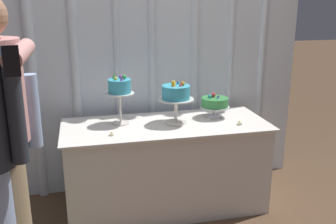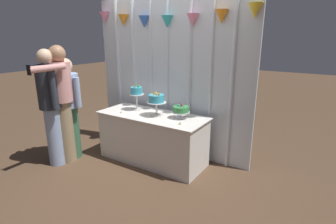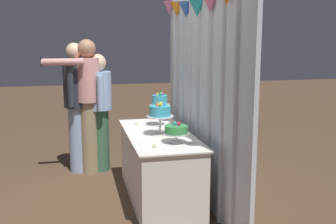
# 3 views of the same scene
# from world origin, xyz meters

# --- Properties ---
(ground_plane) EXTENTS (24.00, 24.00, 0.00)m
(ground_plane) POSITION_xyz_m (0.00, 0.00, 0.00)
(ground_plane) COLOR brown
(draped_curtain) EXTENTS (2.72, 0.17, 2.44)m
(draped_curtain) POSITION_xyz_m (-0.03, 0.56, 1.30)
(draped_curtain) COLOR silver
(draped_curtain) RESTS_ON ground_plane
(cake_table) EXTENTS (1.65, 0.68, 0.74)m
(cake_table) POSITION_xyz_m (0.00, 0.10, 0.37)
(cake_table) COLOR white
(cake_table) RESTS_ON ground_plane
(cake_display_leftmost) EXTENTS (0.23, 0.23, 0.41)m
(cake_display_leftmost) POSITION_xyz_m (-0.35, 0.19, 1.03)
(cake_display_leftmost) COLOR silver
(cake_display_leftmost) RESTS_ON cake_table
(cake_display_center) EXTENTS (0.29, 0.29, 0.36)m
(cake_display_center) POSITION_xyz_m (0.08, 0.10, 0.98)
(cake_display_center) COLOR silver
(cake_display_center) RESTS_ON cake_table
(cake_display_rightmost) EXTENTS (0.25, 0.25, 0.21)m
(cake_display_rightmost) POSITION_xyz_m (0.44, 0.19, 0.86)
(cake_display_rightmost) COLOR silver
(cake_display_rightmost) RESTS_ON cake_table
(tealight_far_left) EXTENTS (0.04, 0.04, 0.03)m
(tealight_far_left) POSITION_xyz_m (-0.45, -0.08, 0.75)
(tealight_far_left) COLOR beige
(tealight_far_left) RESTS_ON cake_table
(tealight_near_left) EXTENTS (0.04, 0.04, 0.04)m
(tealight_near_left) POSITION_xyz_m (0.57, -0.06, 0.75)
(tealight_near_left) COLOR beige
(tealight_near_left) RESTS_ON cake_table
(guest_girl_blue_dress) EXTENTS (0.47, 0.75, 1.74)m
(guest_girl_blue_dress) POSITION_xyz_m (-1.10, -0.61, 0.98)
(guest_girl_blue_dress) COLOR #9E8966
(guest_girl_blue_dress) RESTS_ON ground_plane
(guest_man_pink_jacket) EXTENTS (0.51, 0.37, 1.56)m
(guest_man_pink_jacket) POSITION_xyz_m (-1.15, -0.47, 0.85)
(guest_man_pink_jacket) COLOR #3D6B4C
(guest_man_pink_jacket) RESTS_ON ground_plane
(guest_man_dark_suit) EXTENTS (0.46, 0.39, 1.70)m
(guest_man_dark_suit) POSITION_xyz_m (-1.16, -0.76, 0.94)
(guest_man_dark_suit) COLOR #93ADD6
(guest_man_dark_suit) RESTS_ON ground_plane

